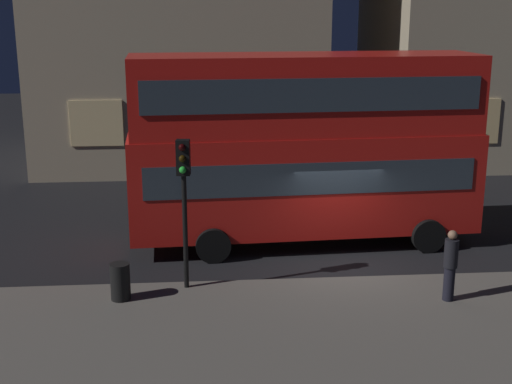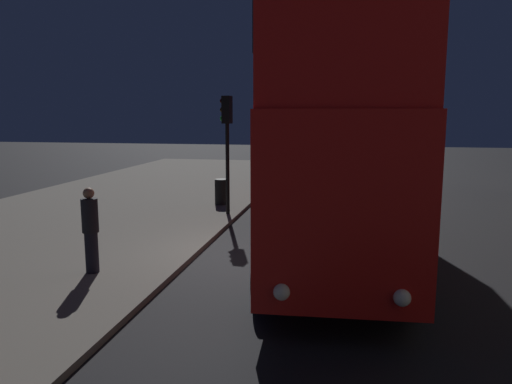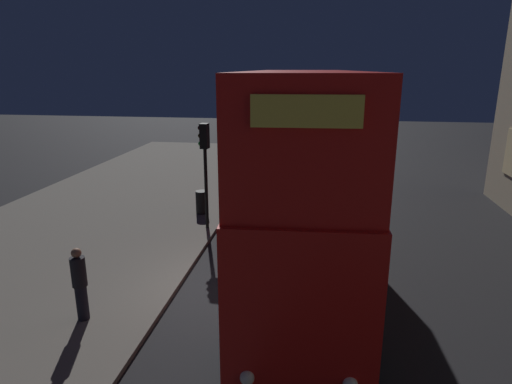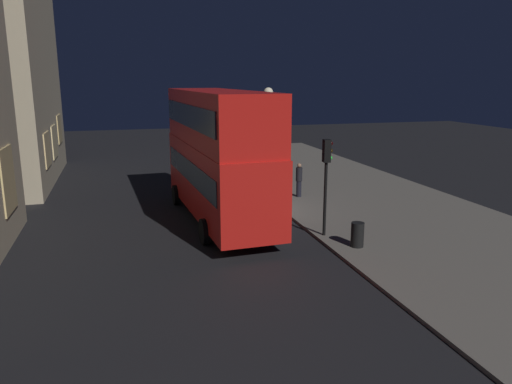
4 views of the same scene
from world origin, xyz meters
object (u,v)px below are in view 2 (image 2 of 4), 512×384
Objects in this scene: traffic_light_near_kerb at (227,130)px; litter_bin at (221,192)px; double_decker_bus at (335,122)px; pedestrian at (91,229)px.

litter_bin is at bearing -152.57° from traffic_light_near_kerb.
double_decker_bus reaches higher than litter_bin.
pedestrian is 1.93× the size of litter_bin.
double_decker_bus is 5.86m from pedestrian.
traffic_light_near_kerb is at bearing -137.73° from double_decker_bus.
double_decker_bus is at bearing 46.82° from pedestrian.
double_decker_bus reaches higher than traffic_light_near_kerb.
double_decker_bus is 4.85m from traffic_light_near_kerb.
double_decker_bus reaches higher than pedestrian.
traffic_light_near_kerb is at bearing 21.21° from litter_bin.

